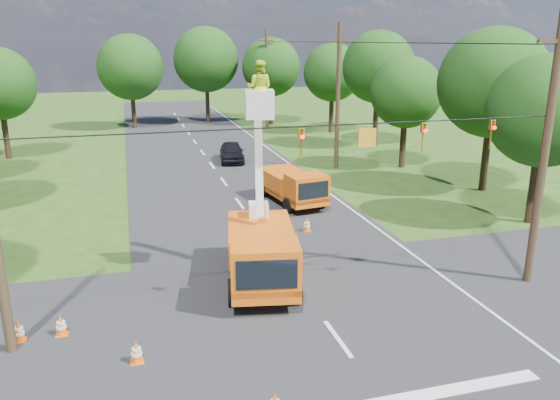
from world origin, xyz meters
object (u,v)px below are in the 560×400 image
object	(u,v)px
second_truck	(292,185)
traffic_cone_6	(19,331)
pole_right_far	(267,78)
tree_far_b	(206,60)
traffic_cone_5	(61,325)
tree_right_e	(332,73)
traffic_cone_2	(282,247)
distant_car	(232,152)
traffic_cone_7	(294,187)
traffic_cone_4	(136,352)
tree_right_c	(406,93)
tree_right_d	(378,67)
bucket_truck	(262,238)
tree_far_c	(271,67)
traffic_cone_3	(307,225)
tree_right_a	(544,111)
tree_far_a	(130,67)
ground_worker	(252,271)
pole_right_near	(545,150)
tree_right_b	(493,83)
pole_right_mid	(338,96)

from	to	relation	value
second_truck	traffic_cone_6	distance (m)	16.98
pole_right_far	tree_far_b	xyz separation A→B (m)	(-5.50, 5.00, 1.70)
traffic_cone_5	tree_right_e	world-z (taller)	tree_right_e
traffic_cone_2	traffic_cone_5	bearing A→B (deg)	-151.38
distant_car	traffic_cone_7	world-z (taller)	distant_car
traffic_cone_4	pole_right_far	distance (m)	44.31
tree_right_c	tree_right_d	distance (m)	8.27
bucket_truck	tree_far_c	distance (m)	40.96
pole_right_far	tree_right_d	world-z (taller)	pole_right_far
traffic_cone_3	tree_right_a	xyz separation A→B (m)	(11.31, -1.61, 5.20)
second_truck	tree_right_a	xyz separation A→B (m)	(10.62, -6.27, 4.50)
traffic_cone_2	tree_far_a	distance (m)	38.66
distant_car	traffic_cone_6	size ratio (longest dim) A/B	6.08
traffic_cone_7	second_truck	bearing A→B (deg)	-110.14
ground_worker	tree_far_b	world-z (taller)	tree_far_b
traffic_cone_7	pole_right_near	world-z (taller)	pole_right_near
tree_right_a	distant_car	bearing A→B (deg)	122.96
traffic_cone_5	tree_right_d	size ratio (longest dim) A/B	0.07
traffic_cone_7	tree_far_c	xyz separation A→B (m)	(5.86, 27.65, 5.70)
traffic_cone_5	tree_far_a	distance (m)	42.96
distant_car	tree_right_e	bearing A→B (deg)	49.69
distant_car	traffic_cone_7	bearing A→B (deg)	-70.99
traffic_cone_5	tree_far_c	distance (m)	45.41
traffic_cone_4	tree_right_b	bearing A→B (deg)	33.02
tree_right_b	traffic_cone_7	bearing A→B (deg)	168.31
pole_right_near	tree_right_b	xyz separation A→B (m)	(6.50, 12.00, 1.33)
second_truck	traffic_cone_5	bearing A→B (deg)	-142.05
traffic_cone_4	pole_right_near	xyz separation A→B (m)	(14.46, 1.62, 4.75)
pole_right_near	traffic_cone_7	bearing A→B (deg)	108.70
traffic_cone_2	tree_right_b	distance (m)	17.37
second_truck	tree_right_a	distance (m)	13.13
pole_right_far	tree_right_e	bearing A→B (deg)	-43.33
second_truck	tree_far_a	distance (m)	32.14
tree_right_a	tree_right_b	size ratio (longest dim) A/B	0.86
tree_right_d	pole_right_near	bearing A→B (deg)	-103.13
traffic_cone_6	pole_right_mid	world-z (taller)	pole_right_mid
distant_car	tree_right_a	distance (m)	22.21
traffic_cone_3	traffic_cone_6	size ratio (longest dim) A/B	1.00
pole_right_far	tree_far_c	xyz separation A→B (m)	(1.00, 2.00, 0.96)
second_truck	distant_car	world-z (taller)	second_truck
pole_right_far	tree_right_b	world-z (taller)	pole_right_far
traffic_cone_6	tree_right_b	size ratio (longest dim) A/B	0.07
pole_right_near	tree_far_a	bearing A→B (deg)	107.43
distant_car	tree_far_c	distance (m)	20.16
bucket_truck	tree_far_c	size ratio (longest dim) A/B	0.89
ground_worker	tree_far_a	size ratio (longest dim) A/B	0.18
tree_right_c	tree_far_c	xyz separation A→B (m)	(-3.70, 23.00, 0.75)
ground_worker	pole_right_near	xyz separation A→B (m)	(10.31, -1.91, 4.25)
traffic_cone_2	tree_right_e	world-z (taller)	tree_right_e
tree_right_b	tree_right_e	xyz separation A→B (m)	(-1.20, 23.00, -0.62)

